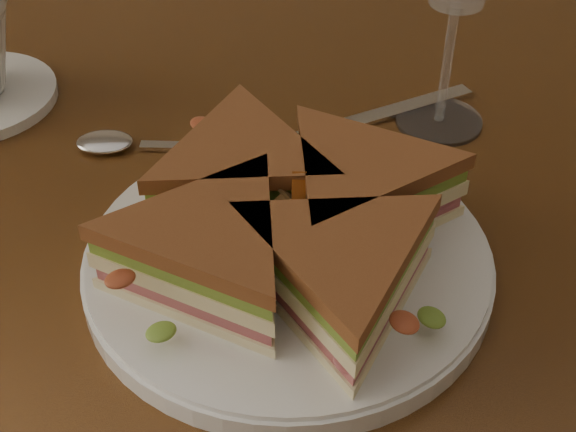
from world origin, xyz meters
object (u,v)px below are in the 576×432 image
at_px(table, 227,307).
at_px(knife, 361,122).
at_px(plate, 288,262).
at_px(spoon, 132,144).
at_px(sandwich_wedges, 288,222).

relative_size(table, knife, 6.08).
relative_size(plate, spoon, 1.54).
relative_size(plate, knife, 1.43).
relative_size(spoon, knife, 0.93).
height_order(plate, spoon, plate).
xyz_separation_m(sandwich_wedges, spoon, (-0.13, 0.15, -0.04)).
bearing_deg(knife, sandwich_wedges, -135.78).
distance_m(table, sandwich_wedges, 0.16).
bearing_deg(spoon, table, -45.80).
bearing_deg(plate, knife, 71.26).
relative_size(sandwich_wedges, knife, 1.59).
xyz_separation_m(table, knife, (0.11, 0.13, 0.10)).
xyz_separation_m(table, sandwich_wedges, (0.05, -0.06, 0.14)).
xyz_separation_m(table, spoon, (-0.08, 0.09, 0.10)).
distance_m(spoon, knife, 0.20).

